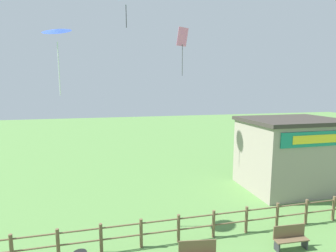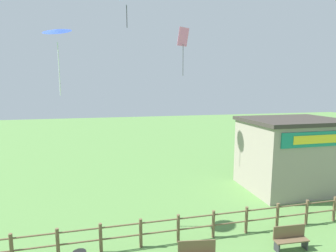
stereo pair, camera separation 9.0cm
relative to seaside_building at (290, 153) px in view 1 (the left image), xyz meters
name	(u,v)px [view 1 (the left image)]	position (x,y,z in m)	size (l,w,h in m)	color
wooden_fence	(179,227)	(-9.16, -4.50, -1.70)	(20.18, 0.14, 1.29)	brown
seaside_building	(290,153)	(0.00, 0.00, 0.00)	(6.32, 4.87, 4.81)	gray
park_bench_by_building	(290,237)	(-4.66, -6.08, -1.90)	(1.49, 0.48, 1.02)	brown
kite_pink_diamond	(182,41)	(-6.37, 4.49, 7.87)	(0.99, 0.69, 3.50)	pink
kite_blue_delta	(57,32)	(-14.13, -2.07, 6.87)	(1.54, 1.51, 3.14)	blue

